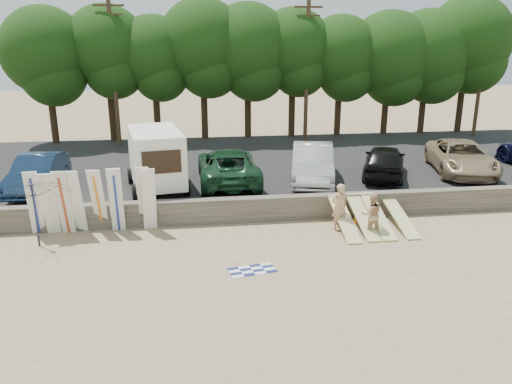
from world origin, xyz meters
TOP-DOWN VIEW (x-y plane):
  - ground at (0.00, 0.00)m, footprint 120.00×120.00m
  - seawall at (0.00, 3.00)m, footprint 44.00×0.50m
  - parking_lot at (0.00, 10.50)m, footprint 44.00×14.50m
  - treeline at (1.14, 17.55)m, footprint 33.44×6.12m
  - utility_poles at (2.00, 16.00)m, footprint 25.80×0.26m
  - box_trailer at (-7.12, 5.76)m, footprint 2.91×4.43m
  - car_0 at (-12.26, 6.25)m, footprint 1.79×4.80m
  - car_1 at (-3.92, 6.35)m, footprint 2.63×5.71m
  - car_2 at (0.01, 6.03)m, footprint 2.99×5.54m
  - car_3 at (3.64, 6.35)m, footprint 3.56×5.01m
  - car_4 at (7.73, 6.59)m, footprint 3.93×6.10m
  - surfboard_upright_0 at (-11.43, 2.54)m, footprint 0.58×0.67m
  - surfboard_upright_1 at (-10.86, 2.38)m, footprint 0.56×0.80m
  - surfboard_upright_2 at (-10.36, 2.43)m, footprint 0.55×0.63m
  - surfboard_upright_3 at (-9.93, 2.50)m, footprint 0.57×0.71m
  - surfboard_upright_4 at (-9.15, 2.61)m, footprint 0.59×0.76m
  - surfboard_upright_5 at (-8.52, 2.65)m, footprint 0.55×0.66m
  - surfboard_upright_6 at (-8.47, 2.49)m, footprint 0.52×0.55m
  - surfboard_upright_7 at (-7.43, 2.64)m, footprint 0.52×0.60m
  - surfboard_upright_8 at (-7.24, 2.42)m, footprint 0.58×0.70m
  - surfboard_low_0 at (0.14, 1.46)m, footprint 0.56×2.87m
  - surfboard_low_1 at (0.91, 1.54)m, footprint 0.56×2.87m
  - surfboard_low_2 at (1.51, 1.54)m, footprint 0.56×2.86m
  - surfboard_low_3 at (2.45, 1.57)m, footprint 0.56×2.91m
  - beachgoer_a at (-0.02, 1.59)m, footprint 0.77×0.61m
  - beachgoer_b at (1.02, 0.89)m, footprint 0.86×0.71m
  - cooler at (1.26, 2.40)m, footprint 0.39×0.32m
  - gear_bag at (1.01, 2.23)m, footprint 0.32×0.27m
  - beach_towel at (-3.81, -1.52)m, footprint 1.75×1.75m
  - beach_umbrella at (-11.12, 1.38)m, footprint 2.95×3.00m

SIDE VIEW (x-z plane):
  - ground at x=0.00m, z-range 0.00..0.00m
  - beach_towel at x=-3.81m, z-range 0.01..0.01m
  - gear_bag at x=1.01m, z-range 0.00..0.22m
  - cooler at x=1.26m, z-range 0.00..0.32m
  - parking_lot at x=0.00m, z-range 0.00..0.70m
  - surfboard_low_3 at x=2.45m, z-range 0.00..0.85m
  - seawall at x=0.00m, z-range 0.00..1.00m
  - surfboard_low_1 at x=0.91m, z-range 0.00..1.02m
  - surfboard_low_0 at x=0.14m, z-range 0.00..1.02m
  - surfboard_low_2 at x=1.51m, z-range 0.00..1.03m
  - beachgoer_b at x=1.02m, z-range 0.00..1.63m
  - beachgoer_a at x=-0.02m, z-range 0.00..1.86m
  - beach_umbrella at x=-11.12m, z-range 0.00..2.43m
  - surfboard_upright_1 at x=-10.86m, z-range 0.00..2.52m
  - surfboard_upright_4 at x=-9.15m, z-range 0.00..2.53m
  - surfboard_upright_3 at x=-9.93m, z-range 0.00..2.54m
  - surfboard_upright_8 at x=-7.24m, z-range 0.00..2.55m
  - surfboard_upright_5 at x=-8.52m, z-range 0.00..2.55m
  - surfboard_upright_0 at x=-11.43m, z-range 0.00..2.56m
  - surfboard_upright_2 at x=-10.36m, z-range 0.00..2.56m
  - surfboard_upright_7 at x=-7.43m, z-range 0.00..2.56m
  - surfboard_upright_6 at x=-8.47m, z-range 0.00..2.57m
  - car_4 at x=7.73m, z-range 0.70..2.26m
  - car_0 at x=-12.26m, z-range 0.70..2.27m
  - car_3 at x=3.64m, z-range 0.70..2.28m
  - car_1 at x=-3.92m, z-range 0.70..2.29m
  - car_2 at x=0.01m, z-range 0.70..2.43m
  - box_trailer at x=-7.12m, z-range 0.86..3.50m
  - utility_poles at x=2.00m, z-range 0.93..9.93m
  - treeline at x=1.14m, z-range 1.81..11.18m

